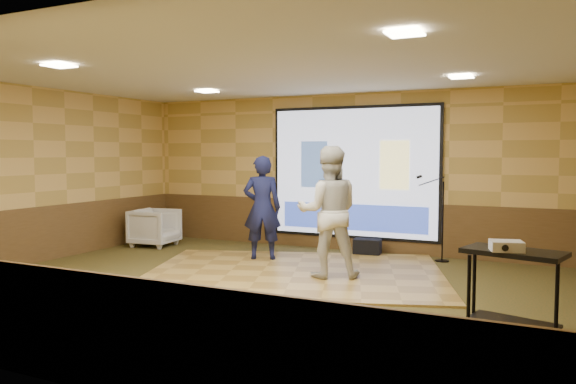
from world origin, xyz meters
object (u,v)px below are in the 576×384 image
at_px(player_left, 262,208).
at_px(duffel_bag, 367,247).
at_px(projector_screen, 353,174).
at_px(av_table, 513,280).
at_px(banquet_chair, 155,227).
at_px(mic_stand, 439,233).
at_px(player_right, 329,212).
at_px(dance_floor, 295,273).
at_px(projector, 506,246).

relative_size(player_left, duffel_bag, 3.70).
distance_m(projector_screen, av_table, 5.49).
xyz_separation_m(banquet_chair, duffel_bag, (4.17, 0.87, -0.22)).
xyz_separation_m(mic_stand, banquet_chair, (-5.45, -0.89, -0.12)).
bearing_deg(player_right, projector_screen, -104.26).
xyz_separation_m(projector_screen, player_left, (-1.09, -1.63, -0.55)).
bearing_deg(av_table, dance_floor, 147.62).
xyz_separation_m(player_left, player_right, (1.55, -0.80, 0.08)).
xyz_separation_m(dance_floor, player_right, (0.60, -0.10, 0.99)).
distance_m(projector_screen, projector, 5.50).
height_order(player_left, av_table, player_left).
bearing_deg(mic_stand, player_right, -122.68).
bearing_deg(mic_stand, banquet_chair, -173.37).
bearing_deg(banquet_chair, player_right, -112.49).
bearing_deg(av_table, banquet_chair, 155.14).
height_order(projector_screen, duffel_bag, projector_screen).
relative_size(projector_screen, mic_stand, 2.22).
distance_m(av_table, mic_stand, 4.35).
distance_m(player_left, mic_stand, 3.09).
distance_m(projector_screen, dance_floor, 2.76).
bearing_deg(av_table, duffel_bag, 124.04).
bearing_deg(mic_stand, av_table, -72.88).
distance_m(player_left, banquet_chair, 2.76).
xyz_separation_m(projector_screen, av_table, (3.15, -4.42, -0.81)).
bearing_deg(projector, player_right, 126.48).
height_order(player_right, av_table, player_right).
height_order(dance_floor, player_left, player_left).
height_order(av_table, duffel_bag, av_table).
bearing_deg(dance_floor, mic_stand, 47.90).
bearing_deg(duffel_bag, projector_screen, 139.04).
bearing_deg(duffel_bag, av_table, -55.96).
distance_m(dance_floor, player_left, 1.50).
xyz_separation_m(dance_floor, duffel_bag, (0.53, 1.99, 0.13)).
xyz_separation_m(mic_stand, duffel_bag, (-1.28, -0.02, -0.34)).
bearing_deg(av_table, player_right, 143.53).
distance_m(projector_screen, mic_stand, 1.98).
relative_size(player_left, banquet_chair, 2.17).
bearing_deg(projector, banquet_chair, 139.19).
xyz_separation_m(av_table, mic_stand, (-1.47, 4.09, -0.17)).
distance_m(dance_floor, player_right, 1.16).
xyz_separation_m(player_left, projector, (4.18, -2.89, 0.07)).
distance_m(projector, banquet_chair, 7.64).
bearing_deg(dance_floor, projector_screen, 86.75).
bearing_deg(projector_screen, banquet_chair, -162.09).
xyz_separation_m(player_right, mic_stand, (1.22, 2.11, -0.51)).
height_order(av_table, projector, projector).
height_order(projector_screen, player_left, projector_screen).
distance_m(banquet_chair, duffel_bag, 4.26).
bearing_deg(projector_screen, dance_floor, -93.25).
bearing_deg(projector, duffel_bag, 107.73).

